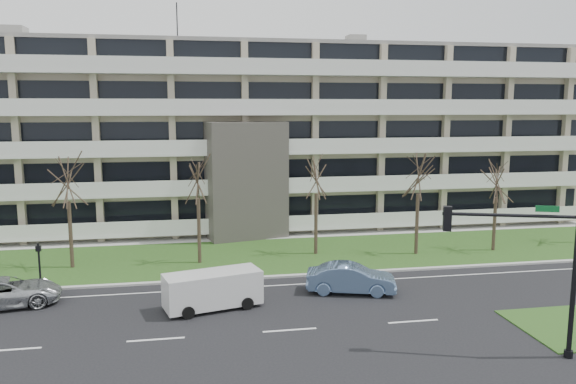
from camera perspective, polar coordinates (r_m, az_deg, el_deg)
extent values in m
plane|color=black|center=(26.50, 0.17, -13.86)|extent=(160.00, 160.00, 0.00)
cube|color=#254617|center=(38.69, -3.29, -6.49)|extent=(90.00, 10.00, 0.06)
cube|color=#B2B2AD|center=(33.92, -2.27, -8.64)|extent=(90.00, 0.35, 0.12)
cube|color=#B2B2AD|center=(43.99, -4.15, -4.62)|extent=(90.00, 2.00, 0.08)
cube|color=white|center=(32.52, -1.90, -9.51)|extent=(90.00, 0.12, 0.01)
cube|color=#B7A98E|center=(49.84, -5.09, 5.62)|extent=(60.00, 12.00, 15.00)
cube|color=gray|center=(50.02, -5.21, 14.40)|extent=(60.50, 12.50, 0.30)
cube|color=#4C4742|center=(43.18, -4.21, 1.15)|extent=(6.39, 3.69, 9.00)
cube|color=black|center=(43.38, -4.15, -2.16)|extent=(4.92, 1.19, 3.50)
cube|color=gray|center=(51.73, -26.18, 14.21)|extent=(2.00, 2.00, 1.20)
cylinder|color=black|center=(50.05, -11.20, 16.40)|extent=(0.10, 0.10, 3.50)
cube|color=black|center=(44.52, -4.31, -1.75)|extent=(58.00, 0.10, 1.80)
cube|color=white|center=(44.15, -4.20, -3.82)|extent=(58.00, 1.40, 0.22)
cube|color=white|center=(43.39, -4.12, -3.23)|extent=(58.00, 0.08, 1.00)
cube|color=black|center=(44.07, -4.36, 2.09)|extent=(58.00, 0.10, 1.80)
cube|color=white|center=(43.60, -4.24, 0.03)|extent=(58.00, 1.40, 0.22)
cube|color=white|center=(42.87, -4.16, 0.69)|extent=(58.00, 0.08, 1.00)
cube|color=black|center=(43.83, -4.40, 5.99)|extent=(58.00, 0.10, 1.80)
cube|color=white|center=(43.25, -4.29, 3.96)|extent=(58.00, 1.40, 0.22)
cube|color=white|center=(42.56, -4.21, 4.69)|extent=(58.00, 0.08, 1.00)
cube|color=black|center=(43.79, -4.45, 9.91)|extent=(58.00, 0.10, 1.80)
cube|color=white|center=(43.10, -4.33, 7.94)|extent=(58.00, 1.40, 0.22)
cube|color=white|center=(42.45, -4.25, 8.74)|extent=(58.00, 0.08, 1.00)
cube|color=black|center=(43.95, -4.50, 13.82)|extent=(58.00, 0.10, 1.80)
cube|color=white|center=(43.17, -4.38, 11.92)|extent=(58.00, 1.40, 0.22)
cube|color=white|center=(42.56, -4.30, 12.78)|extent=(58.00, 0.08, 1.00)
imported|color=#B6BABE|center=(32.54, -26.76, -9.08)|extent=(5.75, 3.50, 1.49)
imported|color=#6989B6|center=(31.36, 6.41, -8.72)|extent=(5.16, 2.99, 1.61)
cube|color=silver|center=(29.05, -7.66, -9.71)|extent=(5.13, 2.96, 1.70)
cube|color=black|center=(28.89, -7.68, -8.78)|extent=(4.75, 2.74, 0.63)
cube|color=silver|center=(29.80, -3.40, -9.44)|extent=(0.74, 1.73, 1.08)
cylinder|color=black|center=(28.08, -10.10, -11.98)|extent=(0.66, 0.38, 0.63)
cylinder|color=black|center=(29.72, -11.01, -10.83)|extent=(0.66, 0.38, 0.63)
cylinder|color=black|center=(28.94, -4.15, -11.23)|extent=(0.66, 0.38, 0.63)
cylinder|color=black|center=(30.53, -5.36, -10.16)|extent=(0.66, 0.38, 0.63)
cylinder|color=black|center=(26.49, 26.59, -14.48)|extent=(0.36, 0.36, 0.30)
cylinder|color=black|center=(25.54, 27.03, -8.52)|extent=(0.20, 0.20, 6.05)
cylinder|color=black|center=(24.16, 21.60, -2.22)|extent=(5.02, 1.80, 0.14)
cube|color=black|center=(23.75, 15.88, -2.61)|extent=(0.41, 0.41, 1.01)
sphere|color=red|center=(23.69, 15.91, -1.85)|extent=(0.20, 0.20, 0.20)
sphere|color=orange|center=(23.75, 15.88, -2.61)|extent=(0.20, 0.20, 0.20)
sphere|color=green|center=(23.82, 15.84, -3.37)|extent=(0.20, 0.20, 0.20)
cube|color=#0C5926|center=(24.47, 24.85, -1.56)|extent=(0.87, 0.33, 0.25)
cylinder|color=black|center=(33.70, -23.91, -7.13)|extent=(0.11, 0.11, 2.82)
cube|color=black|center=(33.42, -24.03, -5.27)|extent=(0.27, 0.21, 0.30)
sphere|color=red|center=(33.42, -24.03, -5.27)|extent=(0.13, 0.13, 0.13)
cylinder|color=#382B21|center=(37.94, -21.21, -4.10)|extent=(0.24, 0.24, 4.28)
cylinder|color=#382B21|center=(36.89, -9.03, -3.97)|extent=(0.24, 0.24, 4.28)
cylinder|color=#382B21|center=(38.68, 2.86, -3.29)|extent=(0.24, 0.24, 4.26)
cylinder|color=#382B21|center=(39.62, 12.96, -3.22)|extent=(0.24, 0.24, 4.25)
cylinder|color=#382B21|center=(42.22, 20.23, -3.08)|extent=(0.24, 0.24, 3.86)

